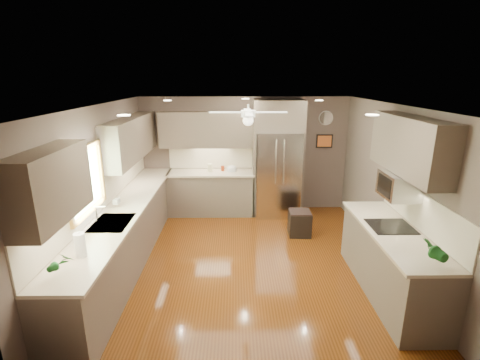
{
  "coord_description": "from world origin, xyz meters",
  "views": [
    {
      "loc": [
        -0.19,
        -5.01,
        2.89
      ],
      "look_at": [
        -0.12,
        0.6,
        1.23
      ],
      "focal_mm": 26.0,
      "sensor_mm": 36.0,
      "label": 1
    }
  ],
  "objects_px": {
    "soap_bottle": "(117,201)",
    "potted_plant_right": "(433,250)",
    "canister_d": "(223,168)",
    "microwave": "(399,186)",
    "bowl": "(232,171)",
    "stool": "(300,223)",
    "refrigerator": "(278,161)",
    "potted_plant_left": "(62,262)",
    "paper_towel": "(80,245)",
    "canister_c": "(210,168)"
  },
  "relations": [
    {
      "from": "soap_bottle",
      "to": "potted_plant_right",
      "type": "relative_size",
      "value": 0.5
    },
    {
      "from": "canister_d",
      "to": "microwave",
      "type": "distance_m",
      "value": 3.79
    },
    {
      "from": "bowl",
      "to": "stool",
      "type": "bearing_deg",
      "value": -41.07
    },
    {
      "from": "canister_d",
      "to": "refrigerator",
      "type": "xyz_separation_m",
      "value": [
        1.17,
        -0.1,
        0.19
      ]
    },
    {
      "from": "potted_plant_right",
      "to": "refrigerator",
      "type": "bearing_deg",
      "value": 107.46
    },
    {
      "from": "bowl",
      "to": "microwave",
      "type": "relative_size",
      "value": 0.4
    },
    {
      "from": "potted_plant_left",
      "to": "refrigerator",
      "type": "xyz_separation_m",
      "value": [
        2.65,
        4.02,
        0.09
      ]
    },
    {
      "from": "soap_bottle",
      "to": "canister_d",
      "type": "bearing_deg",
      "value": 53.01
    },
    {
      "from": "potted_plant_left",
      "to": "paper_towel",
      "type": "height_order",
      "value": "potted_plant_left"
    },
    {
      "from": "potted_plant_left",
      "to": "paper_towel",
      "type": "bearing_deg",
      "value": 88.54
    },
    {
      "from": "paper_towel",
      "to": "refrigerator",
      "type": "bearing_deg",
      "value": 53.85
    },
    {
      "from": "canister_c",
      "to": "potted_plant_right",
      "type": "bearing_deg",
      "value": -55.69
    },
    {
      "from": "canister_c",
      "to": "bowl",
      "type": "relative_size",
      "value": 0.79
    },
    {
      "from": "potted_plant_right",
      "to": "refrigerator",
      "type": "distance_m",
      "value": 4.04
    },
    {
      "from": "canister_c",
      "to": "soap_bottle",
      "type": "relative_size",
      "value": 1.02
    },
    {
      "from": "bowl",
      "to": "stool",
      "type": "relative_size",
      "value": 0.46
    },
    {
      "from": "soap_bottle",
      "to": "paper_towel",
      "type": "bearing_deg",
      "value": -85.78
    },
    {
      "from": "potted_plant_right",
      "to": "bowl",
      "type": "distance_m",
      "value": 4.46
    },
    {
      "from": "microwave",
      "to": "bowl",
      "type": "bearing_deg",
      "value": 130.11
    },
    {
      "from": "potted_plant_left",
      "to": "potted_plant_right",
      "type": "relative_size",
      "value": 0.89
    },
    {
      "from": "refrigerator",
      "to": "potted_plant_left",
      "type": "bearing_deg",
      "value": -123.4
    },
    {
      "from": "canister_c",
      "to": "potted_plant_left",
      "type": "xyz_separation_m",
      "value": [
        -1.21,
        -4.06,
        0.06
      ]
    },
    {
      "from": "potted_plant_left",
      "to": "stool",
      "type": "relative_size",
      "value": 0.64
    },
    {
      "from": "soap_bottle",
      "to": "stool",
      "type": "relative_size",
      "value": 0.36
    },
    {
      "from": "refrigerator",
      "to": "stool",
      "type": "xyz_separation_m",
      "value": [
        0.32,
        -1.1,
        -0.95
      ]
    },
    {
      "from": "bowl",
      "to": "paper_towel",
      "type": "distance_m",
      "value": 4.01
    },
    {
      "from": "canister_d",
      "to": "bowl",
      "type": "xyz_separation_m",
      "value": [
        0.19,
        -0.07,
        -0.03
      ]
    },
    {
      "from": "bowl",
      "to": "refrigerator",
      "type": "height_order",
      "value": "refrigerator"
    },
    {
      "from": "canister_d",
      "to": "paper_towel",
      "type": "height_order",
      "value": "paper_towel"
    },
    {
      "from": "potted_plant_right",
      "to": "potted_plant_left",
      "type": "bearing_deg",
      "value": -177.51
    },
    {
      "from": "soap_bottle",
      "to": "microwave",
      "type": "relative_size",
      "value": 0.31
    },
    {
      "from": "canister_d",
      "to": "refrigerator",
      "type": "relative_size",
      "value": 0.05
    },
    {
      "from": "canister_c",
      "to": "potted_plant_right",
      "type": "distance_m",
      "value": 4.71
    },
    {
      "from": "microwave",
      "to": "paper_towel",
      "type": "distance_m",
      "value": 4.09
    },
    {
      "from": "canister_c",
      "to": "stool",
      "type": "distance_m",
      "value": 2.24
    },
    {
      "from": "soap_bottle",
      "to": "microwave",
      "type": "distance_m",
      "value": 4.17
    },
    {
      "from": "canister_c",
      "to": "paper_towel",
      "type": "height_order",
      "value": "paper_towel"
    },
    {
      "from": "bowl",
      "to": "microwave",
      "type": "height_order",
      "value": "microwave"
    },
    {
      "from": "refrigerator",
      "to": "bowl",
      "type": "bearing_deg",
      "value": 178.22
    },
    {
      "from": "paper_towel",
      "to": "stool",
      "type": "bearing_deg",
      "value": 40.38
    },
    {
      "from": "microwave",
      "to": "stool",
      "type": "xyz_separation_m",
      "value": [
        -1.01,
        1.61,
        -1.24
      ]
    },
    {
      "from": "bowl",
      "to": "refrigerator",
      "type": "distance_m",
      "value": 1.01
    },
    {
      "from": "bowl",
      "to": "paper_towel",
      "type": "bearing_deg",
      "value": -114.49
    },
    {
      "from": "canister_d",
      "to": "paper_towel",
      "type": "distance_m",
      "value": 4.0
    },
    {
      "from": "soap_bottle",
      "to": "potted_plant_right",
      "type": "distance_m",
      "value": 4.38
    },
    {
      "from": "bowl",
      "to": "stool",
      "type": "height_order",
      "value": "bowl"
    },
    {
      "from": "canister_c",
      "to": "bowl",
      "type": "height_order",
      "value": "canister_c"
    },
    {
      "from": "bowl",
      "to": "potted_plant_left",
      "type": "bearing_deg",
      "value": -112.41
    },
    {
      "from": "canister_d",
      "to": "microwave",
      "type": "height_order",
      "value": "microwave"
    },
    {
      "from": "paper_towel",
      "to": "potted_plant_right",
      "type": "bearing_deg",
      "value": -3.53
    }
  ]
}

